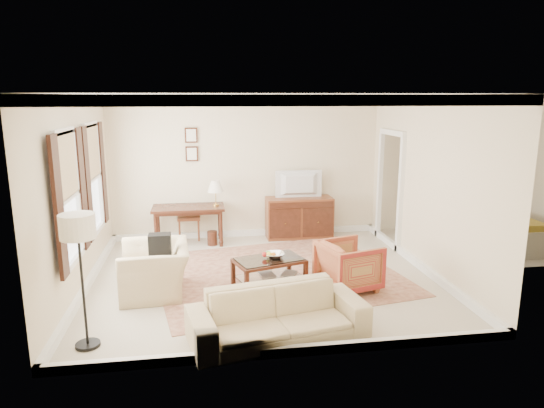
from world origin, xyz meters
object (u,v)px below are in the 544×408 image
object	(u,v)px
writing_desk	(188,212)
club_armchair	(155,261)
coffee_table	(269,265)
striped_armchair	(349,263)
sideboard	(299,217)
tv	(300,176)
sofa	(278,307)

from	to	relation	value
writing_desk	club_armchair	world-z (taller)	club_armchair
coffee_table	striped_armchair	distance (m)	1.21
sideboard	club_armchair	bearing A→B (deg)	-136.32
coffee_table	striped_armchair	size ratio (longest dim) A/B	1.43
sideboard	tv	xyz separation A→B (m)	(0.00, -0.02, 0.88)
sideboard	coffee_table	distance (m)	2.75
tv	coffee_table	distance (m)	2.90
tv	club_armchair	world-z (taller)	tv
club_armchair	sideboard	bearing A→B (deg)	130.02
writing_desk	tv	world-z (taller)	tv
writing_desk	club_armchair	distance (m)	2.48
sideboard	striped_armchair	xyz separation A→B (m)	(0.17, -2.88, -0.01)
writing_desk	club_armchair	xyz separation A→B (m)	(-0.46, -2.43, -0.16)
writing_desk	club_armchair	bearing A→B (deg)	-100.66
writing_desk	coffee_table	size ratio (longest dim) A/B	1.19
club_armchair	sofa	size ratio (longest dim) A/B	0.53
tv	striped_armchair	xyz separation A→B (m)	(0.17, -2.86, -0.89)
tv	coffee_table	xyz separation A→B (m)	(-1.00, -2.54, -0.96)
writing_desk	club_armchair	size ratio (longest dim) A/B	1.24
sideboard	tv	bearing A→B (deg)	-90.00
striped_armchair	sofa	bearing A→B (deg)	120.73
writing_desk	tv	size ratio (longest dim) A/B	1.52
coffee_table	sofa	distance (m)	1.69
writing_desk	coffee_table	distance (m)	2.73
sideboard	striped_armchair	size ratio (longest dim) A/B	1.66
sideboard	sofa	distance (m)	4.40
tv	sofa	distance (m)	4.47
club_armchair	coffee_table	bearing A→B (deg)	87.29
coffee_table	sofa	world-z (taller)	sofa
writing_desk	sideboard	distance (m)	2.27
coffee_table	tv	bearing A→B (deg)	68.52
writing_desk	striped_armchair	size ratio (longest dim) A/B	1.70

